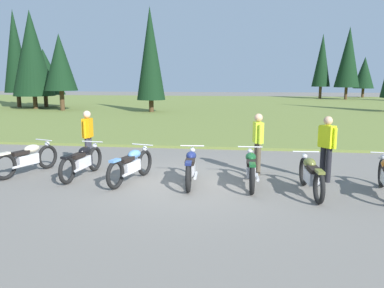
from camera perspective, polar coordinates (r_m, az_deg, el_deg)
ground_plane at (r=9.41m, az=-0.49°, el=-6.03°), size 140.00×140.00×0.00m
grass_moorland at (r=35.78m, az=5.59°, el=5.72°), size 80.00×44.00×0.10m
forest_treeline at (r=38.41m, az=4.64°, el=12.59°), size 42.44×29.63×8.98m
motorcycle_cream at (r=11.21m, az=-23.80°, el=-2.00°), size 0.89×2.02×0.88m
motorcycle_black at (r=10.35m, az=-16.42°, el=-2.48°), size 0.62×2.10×0.88m
motorcycle_sky_blue at (r=9.60m, az=-9.26°, el=-3.14°), size 0.77×2.06×0.88m
motorcycle_navy at (r=9.26m, az=-0.19°, el=-3.49°), size 0.62×2.10×0.88m
motorcycle_british_green at (r=9.22m, az=8.98°, el=-3.67°), size 0.62×2.10×0.88m
motorcycle_olive at (r=8.90m, az=17.69°, el=-4.52°), size 0.62×2.10×0.88m
rider_with_back_turned at (r=9.98m, az=19.86°, el=-0.12°), size 0.40×0.44×1.67m
rider_in_hivis_vest at (r=10.27m, az=10.03°, el=0.58°), size 0.29×0.54×1.67m
rider_checking_bike at (r=11.49m, az=-15.61°, el=1.34°), size 0.24×0.55×1.67m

